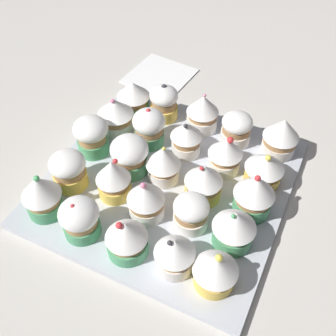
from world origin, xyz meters
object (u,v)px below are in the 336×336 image
(cupcake_13, at_px, (145,198))
(cupcake_16, at_px, (225,154))
(cupcake_11, at_px, (185,137))
(cupcake_12, at_px, (163,163))
(cupcake_20, at_px, (281,136))
(cupcake_0, at_px, (133,97))
(cupcake_6, at_px, (149,127))
(cupcake_19, at_px, (175,254))
(cupcake_21, at_px, (264,168))
(cupcake_24, at_px, (215,270))
(baking_tray, at_px, (168,182))
(cupcake_23, at_px, (234,227))
(cupcake_15, at_px, (236,128))
(cupcake_8, at_px, (113,178))
(cupcake_18, at_px, (191,212))
(cupcake_5, at_px, (164,102))
(cupcake_3, at_px, (69,170))
(cupcake_17, at_px, (204,181))
(cupcake_1, at_px, (116,115))
(cupcake_14, at_px, (127,237))
(cupcake_10, at_px, (201,111))
(napkin, at_px, (160,75))
(cupcake_22, at_px, (255,193))
(cupcake_2, at_px, (92,135))
(cupcake_4, at_px, (41,194))
(cupcake_9, at_px, (80,218))
(cupcake_7, at_px, (130,155))

(cupcake_13, xyz_separation_m, cupcake_16, (-0.14, 0.08, -0.00))
(cupcake_11, height_order, cupcake_12, cupcake_12)
(cupcake_12, height_order, cupcake_20, same)
(cupcake_0, bearing_deg, cupcake_13, 33.09)
(cupcake_6, height_order, cupcake_19, cupcake_6)
(cupcake_21, bearing_deg, cupcake_24, -1.56)
(baking_tray, height_order, cupcake_23, cupcake_23)
(cupcake_12, height_order, cupcake_15, cupcake_12)
(cupcake_8, bearing_deg, cupcake_18, 89.24)
(cupcake_5, distance_m, cupcake_18, 0.26)
(cupcake_15, distance_m, cupcake_20, 0.08)
(cupcake_23, bearing_deg, cupcake_19, -38.26)
(cupcake_3, height_order, cupcake_15, cupcake_3)
(cupcake_11, distance_m, cupcake_17, 0.11)
(cupcake_1, distance_m, cupcake_14, 0.26)
(cupcake_10, bearing_deg, cupcake_5, -87.35)
(baking_tray, height_order, cupcake_6, cupcake_6)
(cupcake_13, relative_size, napkin, 0.61)
(cupcake_6, relative_size, cupcake_21, 1.14)
(cupcake_0, distance_m, cupcake_6, 0.10)
(cupcake_12, bearing_deg, cupcake_22, 90.82)
(cupcake_10, distance_m, cupcake_22, 0.21)
(cupcake_18, xyz_separation_m, cupcake_24, (0.08, 0.07, 0.00))
(cupcake_16, xyz_separation_m, cupcake_17, (0.07, -0.01, 0.00))
(cupcake_12, xyz_separation_m, cupcake_14, (0.15, 0.01, -0.00))
(cupcake_21, bearing_deg, cupcake_0, -103.62)
(cupcake_0, relative_size, cupcake_5, 0.94)
(cupcake_3, relative_size, cupcake_16, 0.94)
(baking_tray, bearing_deg, cupcake_14, 2.37)
(cupcake_11, distance_m, cupcake_15, 0.10)
(cupcake_23, bearing_deg, cupcake_13, -86.16)
(cupcake_1, distance_m, cupcake_20, 0.30)
(cupcake_2, distance_m, cupcake_21, 0.30)
(cupcake_8, xyz_separation_m, cupcake_10, (-0.21, 0.06, -0.00))
(cupcake_12, bearing_deg, cupcake_10, 178.27)
(cupcake_11, bearing_deg, cupcake_4, -33.52)
(cupcake_21, bearing_deg, cupcake_14, -32.78)
(cupcake_21, bearing_deg, baking_tray, -65.47)
(cupcake_9, bearing_deg, cupcake_24, 92.42)
(cupcake_21, bearing_deg, cupcake_12, -66.48)
(cupcake_5, relative_size, cupcake_21, 1.11)
(cupcake_12, xyz_separation_m, cupcake_18, (0.07, 0.08, -0.01))
(cupcake_7, distance_m, cupcake_15, 0.20)
(cupcake_10, relative_size, cupcake_11, 1.06)
(cupcake_19, xyz_separation_m, cupcake_21, (-0.21, 0.07, -0.00))
(cupcake_21, bearing_deg, cupcake_3, -63.40)
(baking_tray, height_order, cupcake_17, cupcake_17)
(cupcake_5, height_order, cupcake_16, same)
(cupcake_4, bearing_deg, cupcake_7, 150.22)
(cupcake_2, bearing_deg, cupcake_22, 89.27)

